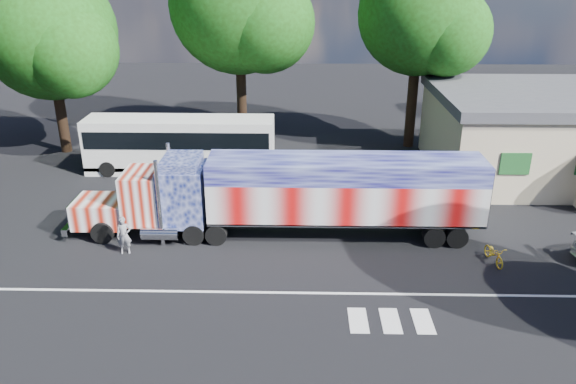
{
  "coord_description": "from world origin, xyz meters",
  "views": [
    {
      "loc": [
        0.58,
        -22.29,
        12.51
      ],
      "look_at": [
        0.0,
        3.0,
        1.9
      ],
      "focal_mm": 35.0,
      "sensor_mm": 36.0,
      "label": 1
    }
  ],
  "objects_px": {
    "coach_bus": "(180,144)",
    "tree_ne_a": "(422,14)",
    "bicycle": "(494,254)",
    "tree_nw_a": "(50,33)",
    "semi_truck": "(293,193)",
    "woman": "(124,235)",
    "tree_n_mid": "(241,5)"
  },
  "relations": [
    {
      "from": "tree_n_mid",
      "to": "bicycle",
      "type": "bearing_deg",
      "value": -54.64
    },
    {
      "from": "woman",
      "to": "tree_nw_a",
      "type": "xyz_separation_m",
      "value": [
        -8.21,
        14.4,
        7.12
      ]
    },
    {
      "from": "bicycle",
      "to": "tree_ne_a",
      "type": "xyz_separation_m",
      "value": [
        -0.69,
        16.68,
        8.6
      ]
    },
    {
      "from": "semi_truck",
      "to": "tree_ne_a",
      "type": "bearing_deg",
      "value": 59.87
    },
    {
      "from": "bicycle",
      "to": "tree_nw_a",
      "type": "xyz_separation_m",
      "value": [
        -24.75,
        14.92,
        7.57
      ]
    },
    {
      "from": "coach_bus",
      "to": "tree_ne_a",
      "type": "relative_size",
      "value": 0.89
    },
    {
      "from": "semi_truck",
      "to": "bicycle",
      "type": "bearing_deg",
      "value": -15.92
    },
    {
      "from": "tree_n_mid",
      "to": "tree_nw_a",
      "type": "height_order",
      "value": "tree_n_mid"
    },
    {
      "from": "tree_n_mid",
      "to": "semi_truck",
      "type": "bearing_deg",
      "value": -76.12
    },
    {
      "from": "woman",
      "to": "tree_ne_a",
      "type": "distance_m",
      "value": 24.05
    },
    {
      "from": "semi_truck",
      "to": "tree_nw_a",
      "type": "distance_m",
      "value": 20.94
    },
    {
      "from": "semi_truck",
      "to": "coach_bus",
      "type": "height_order",
      "value": "semi_truck"
    },
    {
      "from": "semi_truck",
      "to": "bicycle",
      "type": "height_order",
      "value": "semi_truck"
    },
    {
      "from": "coach_bus",
      "to": "bicycle",
      "type": "relative_size",
      "value": 6.94
    },
    {
      "from": "tree_nw_a",
      "to": "semi_truck",
      "type": "bearing_deg",
      "value": -37.99
    },
    {
      "from": "semi_truck",
      "to": "coach_bus",
      "type": "distance_m",
      "value": 11.34
    },
    {
      "from": "tree_ne_a",
      "to": "tree_n_mid",
      "type": "height_order",
      "value": "tree_n_mid"
    },
    {
      "from": "bicycle",
      "to": "woman",
      "type": "bearing_deg",
      "value": 168.96
    },
    {
      "from": "coach_bus",
      "to": "tree_nw_a",
      "type": "distance_m",
      "value": 11.29
    },
    {
      "from": "semi_truck",
      "to": "woman",
      "type": "bearing_deg",
      "value": -165.16
    },
    {
      "from": "semi_truck",
      "to": "tree_nw_a",
      "type": "height_order",
      "value": "tree_nw_a"
    },
    {
      "from": "tree_ne_a",
      "to": "coach_bus",
      "type": "bearing_deg",
      "value": -160.78
    },
    {
      "from": "bicycle",
      "to": "tree_nw_a",
      "type": "height_order",
      "value": "tree_nw_a"
    },
    {
      "from": "coach_bus",
      "to": "bicycle",
      "type": "distance_m",
      "value": 19.7
    },
    {
      "from": "tree_ne_a",
      "to": "tree_nw_a",
      "type": "bearing_deg",
      "value": -175.8
    },
    {
      "from": "semi_truck",
      "to": "tree_nw_a",
      "type": "xyz_separation_m",
      "value": [
        -15.85,
        12.38,
        5.84
      ]
    },
    {
      "from": "bicycle",
      "to": "tree_n_mid",
      "type": "distance_m",
      "value": 23.74
    },
    {
      "from": "coach_bus",
      "to": "bicycle",
      "type": "height_order",
      "value": "coach_bus"
    },
    {
      "from": "woman",
      "to": "tree_n_mid",
      "type": "relative_size",
      "value": 0.13
    },
    {
      "from": "woman",
      "to": "tree_nw_a",
      "type": "relative_size",
      "value": 0.14
    },
    {
      "from": "coach_bus",
      "to": "tree_ne_a",
      "type": "height_order",
      "value": "tree_ne_a"
    },
    {
      "from": "bicycle",
      "to": "tree_n_mid",
      "type": "relative_size",
      "value": 0.12
    }
  ]
}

